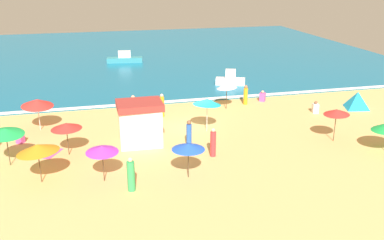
% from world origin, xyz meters
% --- Properties ---
extents(ground_plane, '(60.00, 60.00, 0.00)m').
position_xyz_m(ground_plane, '(0.00, 0.00, 0.00)').
color(ground_plane, '#E5B26B').
extents(ocean_water, '(60.00, 44.00, 0.10)m').
position_xyz_m(ocean_water, '(0.00, 28.00, 0.05)').
color(ocean_water, '#146B93').
rests_on(ocean_water, ground_plane).
extents(wave_breaker_foam, '(57.00, 0.70, 0.01)m').
position_xyz_m(wave_breaker_foam, '(0.00, 6.30, 0.10)').
color(wave_breaker_foam, white).
rests_on(wave_breaker_foam, ocean_water).
extents(lifeguard_cabana, '(2.78, 2.21, 2.77)m').
position_xyz_m(lifeguard_cabana, '(-3.72, -1.89, 1.41)').
color(lifeguard_cabana, white).
rests_on(lifeguard_cabana, ground_plane).
extents(beach_umbrella_0, '(2.80, 2.81, 2.30)m').
position_xyz_m(beach_umbrella_0, '(-11.30, -3.24, 2.03)').
color(beach_umbrella_0, '#4C3823').
rests_on(beach_umbrella_0, ground_plane).
extents(beach_umbrella_1, '(1.78, 1.79, 1.99)m').
position_xyz_m(beach_umbrella_1, '(-6.24, -6.43, 1.78)').
color(beach_umbrella_1, '#4C3823').
rests_on(beach_umbrella_1, ground_plane).
extents(beach_umbrella_2, '(2.92, 2.93, 2.31)m').
position_xyz_m(beach_umbrella_2, '(-10.12, 2.20, 1.97)').
color(beach_umbrella_2, silver).
rests_on(beach_umbrella_2, ground_plane).
extents(beach_umbrella_3, '(2.69, 2.69, 2.36)m').
position_xyz_m(beach_umbrella_3, '(0.95, -0.70, 2.08)').
color(beach_umbrella_3, silver).
rests_on(beach_umbrella_3, ground_plane).
extents(beach_umbrella_4, '(2.20, 2.20, 2.02)m').
position_xyz_m(beach_umbrella_4, '(-8.11, -2.54, 1.82)').
color(beach_umbrella_4, '#4C3823').
rests_on(beach_umbrella_4, ground_plane).
extents(beach_umbrella_6, '(2.14, 2.12, 2.21)m').
position_xyz_m(beach_umbrella_6, '(3.76, 3.63, 1.91)').
color(beach_umbrella_6, '#4C3823').
rests_on(beach_umbrella_6, ground_plane).
extents(beach_umbrella_7, '(2.98, 2.98, 2.20)m').
position_xyz_m(beach_umbrella_7, '(-9.41, -5.79, 1.90)').
color(beach_umbrella_7, '#4C3823').
rests_on(beach_umbrella_7, ground_plane).
extents(beach_umbrella_8, '(2.36, 2.36, 1.94)m').
position_xyz_m(beach_umbrella_8, '(-1.87, -7.09, 1.76)').
color(beach_umbrella_8, '#4C3823').
rests_on(beach_umbrella_8, ground_plane).
extents(beach_umbrella_9, '(1.62, 1.60, 2.19)m').
position_xyz_m(beach_umbrella_9, '(8.38, -4.38, 1.96)').
color(beach_umbrella_9, '#4C3823').
rests_on(beach_umbrella_9, ground_plane).
extents(beach_tent, '(2.47, 2.39, 1.33)m').
position_xyz_m(beach_tent, '(13.88, 1.35, 0.67)').
color(beach_tent, '#1999D8').
rests_on(beach_tent, ground_plane).
extents(beachgoer_1, '(0.46, 0.46, 1.80)m').
position_xyz_m(beachgoer_1, '(-4.96, -7.82, 0.84)').
color(beachgoer_1, green).
rests_on(beachgoer_1, ground_plane).
extents(beachgoer_2, '(0.44, 0.44, 1.76)m').
position_xyz_m(beachgoer_2, '(-0.89, -3.16, 0.85)').
color(beachgoer_2, blue).
rests_on(beachgoer_2, ground_plane).
extents(beachgoer_3, '(0.49, 0.49, 1.85)m').
position_xyz_m(beachgoer_3, '(-3.63, 2.82, 0.88)').
color(beachgoer_3, blue).
rests_on(beachgoer_3, ground_plane).
extents(beachgoer_5, '(0.52, 0.52, 0.94)m').
position_xyz_m(beachgoer_5, '(10.09, 1.05, 0.40)').
color(beachgoer_5, white).
rests_on(beachgoer_5, ground_plane).
extents(beachgoer_6, '(0.47, 0.47, 1.77)m').
position_xyz_m(beachgoer_6, '(-1.49, 2.98, 0.84)').
color(beachgoer_6, orange).
rests_on(beachgoer_6, ground_plane).
extents(beachgoer_7, '(0.57, 0.57, 0.83)m').
position_xyz_m(beachgoer_7, '(-11.15, 0.08, 0.35)').
color(beachgoer_7, '#D84CA5').
rests_on(beachgoer_7, ground_plane).
extents(beachgoer_8, '(0.36, 0.36, 1.62)m').
position_xyz_m(beachgoer_8, '(5.64, 4.39, 0.77)').
color(beachgoer_8, orange).
rests_on(beachgoer_8, ground_plane).
extents(beachgoer_9, '(0.63, 0.63, 0.92)m').
position_xyz_m(beachgoer_9, '(7.35, 4.90, 0.39)').
color(beachgoer_9, '#D84CA5').
rests_on(beachgoer_9, ground_plane).
extents(beachgoer_11, '(0.38, 0.38, 1.75)m').
position_xyz_m(beachgoer_11, '(0.17, -4.79, 0.83)').
color(beachgoer_11, red).
rests_on(beachgoer_11, ground_plane).
extents(beach_towel_0, '(1.47, 1.80, 0.01)m').
position_xyz_m(beach_towel_0, '(-9.20, -2.09, 0.01)').
color(beach_towel_0, '#D84CA5').
rests_on(beach_towel_0, ground_plane).
extents(small_boat_0, '(4.22, 1.68, 1.36)m').
position_xyz_m(small_boat_0, '(-2.37, 22.97, 0.54)').
color(small_boat_0, teal).
rests_on(small_boat_0, ocean_water).
extents(small_boat_1, '(2.92, 1.94, 1.47)m').
position_xyz_m(small_boat_1, '(6.36, 10.31, 0.57)').
color(small_boat_1, white).
rests_on(small_boat_1, ocean_water).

